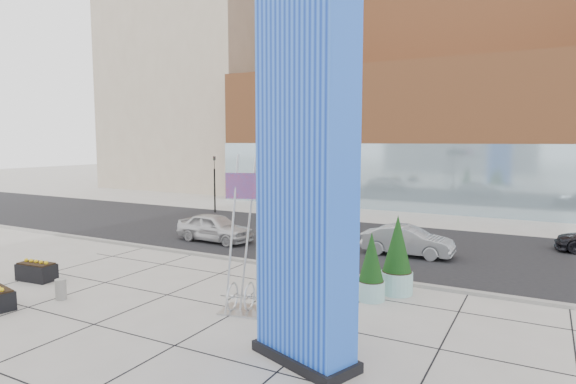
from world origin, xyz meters
The scene contains 18 objects.
ground centered at (0.00, 0.00, 0.00)m, with size 160.00×160.00×0.00m, color #9E9991.
street_asphalt centered at (0.00, 10.00, 0.01)m, with size 80.00×12.00×0.02m, color black.
curb_edge centered at (0.00, 4.00, 0.06)m, with size 80.00×0.30×0.12m, color gray.
tower_podium centered at (1.00, 27.00, 5.50)m, with size 34.00×10.00×11.00m, color #96532B.
tower_glass_front centered at (1.00, 22.20, 2.50)m, with size 34.00×0.60×5.00m, color #8CA5B2.
building_beige_left centered at (-26.00, 34.00, 17.00)m, with size 18.00×20.00×34.00m, color gray.
blue_pylon centered at (4.30, -3.18, 4.25)m, with size 2.88×2.03×8.80m.
lamp_post centered at (0.31, 3.00, 2.98)m, with size 0.50×0.40×7.28m.
public_art_sculpture centered at (1.58, -1.00, 1.27)m, with size 2.30×1.47×4.84m.
concrete_bollard centered at (-4.76, -3.00, 0.34)m, with size 0.35×0.35×0.68m, color gray.
overhead_street_sign centered at (0.49, 3.80, 3.62)m, with size 1.99×0.46×4.22m.
round_planter_east centered at (4.82, 2.86, 1.29)m, with size 1.09×1.09×2.72m.
round_planter_mid centered at (4.26, 1.80, 1.08)m, with size 0.91×0.91×2.27m.
round_planter_west centered at (1.80, 3.60, 1.29)m, with size 1.09×1.09×2.72m.
box_planter_north centered at (-7.50, -2.00, 0.37)m, with size 1.51×0.85×0.80m.
car_white_west centered at (-5.85, 6.82, 0.72)m, with size 1.70×4.22×1.44m, color silver.
car_silver_mid centered at (3.73, 8.50, 0.67)m, with size 1.42×4.08×1.34m, color #95989C.
traffic_signal centered at (-12.00, 15.00, 2.30)m, with size 0.15×0.18×4.10m.
Camera 1 is at (9.15, -13.01, 5.22)m, focal length 30.00 mm.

